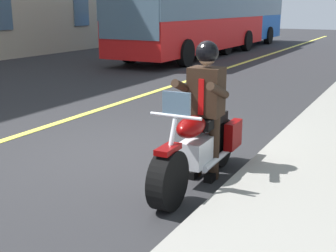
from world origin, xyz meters
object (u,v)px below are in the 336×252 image
at_px(motorcycle_main, 199,148).
at_px(bus_near, 198,13).
at_px(bus_far, 230,12).
at_px(rider_main, 206,99).

distance_m(motorcycle_main, bus_near, 14.87).
height_order(bus_near, bus_far, same).
bearing_deg(bus_near, bus_far, -176.81).
relative_size(motorcycle_main, bus_far, 0.20).
bearing_deg(motorcycle_main, rider_main, -177.35).
height_order(rider_main, bus_near, bus_near).
bearing_deg(bus_far, bus_near, 3.19).
distance_m(rider_main, bus_far, 19.07).
xyz_separation_m(rider_main, bus_near, (-13.23, -6.24, 0.84)).
bearing_deg(bus_far, rider_main, 19.95).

